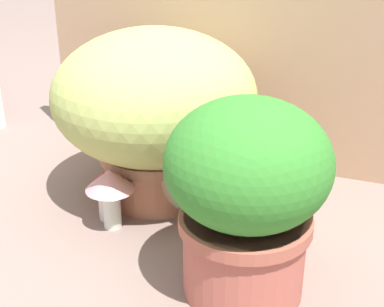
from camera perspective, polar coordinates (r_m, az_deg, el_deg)
ground_plane at (r=1.21m, az=-2.29°, el=-9.06°), size 6.00×6.00×0.00m
cardboard_backdrop at (r=1.45m, az=8.17°, el=11.89°), size 1.29×0.03×0.71m
grass_planter at (r=1.29m, az=-3.99°, el=5.19°), size 0.49×0.49×0.43m
leafy_planter at (r=0.96m, az=5.84°, el=-4.16°), size 0.30×0.30×0.38m
cat at (r=1.26m, az=-0.18°, el=-1.06°), size 0.28×0.38×0.32m
mushroom_ornament_red at (r=1.25m, az=-9.28°, el=-3.48°), size 0.08×0.08×0.12m
mushroom_ornament_pink at (r=1.21m, az=-8.83°, el=-3.49°), size 0.11×0.11×0.15m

